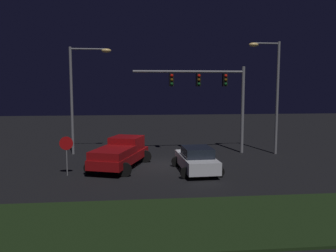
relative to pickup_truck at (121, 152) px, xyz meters
name	(u,v)px	position (x,y,z in m)	size (l,w,h in m)	color
ground_plane	(164,164)	(2.75, 0.57, -1.00)	(80.00, 80.00, 0.00)	black
grass_median	(189,221)	(2.75, -9.36, -0.95)	(27.98, 5.19, 0.10)	black
pickup_truck	(121,152)	(0.00, 0.00, 0.00)	(4.05, 5.76, 1.80)	maroon
car_sedan	(196,160)	(4.46, -1.64, -0.26)	(2.61, 4.48, 1.51)	silver
traffic_signal_gantry	(211,88)	(6.57, 4.03, 3.90)	(8.32, 0.56, 6.50)	slate
street_lamp_left	(80,86)	(-3.03, 4.78, 4.02)	(3.04, 0.44, 7.88)	slate
street_lamp_right	(272,84)	(10.93, 3.29, 4.17)	(2.35, 0.44, 8.26)	slate
stop_sign	(66,148)	(-2.99, -1.73, 0.56)	(0.76, 0.08, 2.23)	slate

